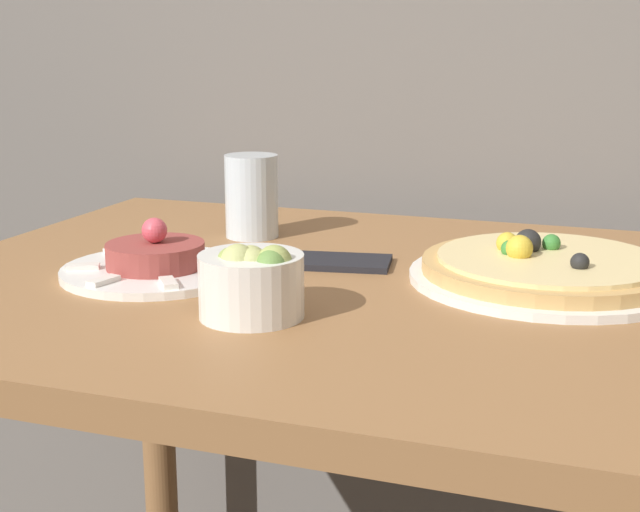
# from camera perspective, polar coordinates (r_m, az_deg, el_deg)

# --- Properties ---
(dining_table) EXTENTS (1.02, 0.81, 0.78)m
(dining_table) POSITION_cam_1_polar(r_m,az_deg,el_deg) (1.11, 0.68, -7.62)
(dining_table) COLOR olive
(dining_table) RESTS_ON ground_plane
(pizza_plate) EXTENTS (0.33, 0.33, 0.06)m
(pizza_plate) POSITION_cam_1_polar(r_m,az_deg,el_deg) (1.09, 14.38, -0.81)
(pizza_plate) COLOR white
(pizza_plate) RESTS_ON dining_table
(tartare_plate) EXTENTS (0.23, 0.23, 0.07)m
(tartare_plate) POSITION_cam_1_polar(r_m,az_deg,el_deg) (1.10, -10.46, -0.42)
(tartare_plate) COLOR white
(tartare_plate) RESTS_ON dining_table
(small_bowl) EXTENTS (0.11, 0.11, 0.08)m
(small_bowl) POSITION_cam_1_polar(r_m,az_deg,el_deg) (0.92, -4.38, -1.59)
(small_bowl) COLOR white
(small_bowl) RESTS_ON dining_table
(drinking_glass) EXTENTS (0.08, 0.08, 0.12)m
(drinking_glass) POSITION_cam_1_polar(r_m,az_deg,el_deg) (1.29, -4.40, 3.85)
(drinking_glass) COLOR silver
(drinking_glass) RESTS_ON dining_table
(napkin) EXTENTS (0.14, 0.10, 0.01)m
(napkin) POSITION_cam_1_polar(r_m,az_deg,el_deg) (1.13, 1.32, -0.39)
(napkin) COLOR black
(napkin) RESTS_ON dining_table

